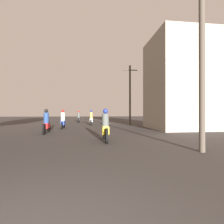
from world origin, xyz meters
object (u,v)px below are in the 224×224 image
at_px(utility_pole_far, 130,94).
at_px(motorcycle_white, 91,119).
at_px(motorcycle_red, 46,124).
at_px(motorcycle_blue, 63,121).
at_px(motorcycle_black, 79,118).
at_px(building_right_near, 181,83).
at_px(motorcycle_yellow, 105,128).
at_px(utility_pole_near, 202,46).

bearing_deg(utility_pole_far, motorcycle_white, 166.36).
xyz_separation_m(motorcycle_red, motorcycle_blue, (0.54, 3.40, 0.00)).
height_order(motorcycle_black, building_right_near, building_right_near).
bearing_deg(motorcycle_black, motorcycle_blue, -92.84).
bearing_deg(motorcycle_red, utility_pole_far, 47.71).
xyz_separation_m(motorcycle_red, utility_pole_far, (7.06, 6.51, 2.73)).
distance_m(motorcycle_yellow, motorcycle_red, 5.00).
bearing_deg(utility_pole_near, utility_pole_far, 88.00).
relative_size(motorcycle_yellow, building_right_near, 0.26).
xyz_separation_m(motorcycle_blue, motorcycle_black, (0.75, 9.13, -0.00)).
xyz_separation_m(motorcycle_white, utility_pole_far, (4.12, -1.00, 2.70)).
height_order(motorcycle_blue, utility_pole_near, utility_pole_near).
bearing_deg(building_right_near, utility_pole_near, -114.46).
bearing_deg(motorcycle_blue, motorcycle_white, 57.04).
bearing_deg(motorcycle_yellow, motorcycle_red, 139.37).
bearing_deg(motorcycle_white, motorcycle_red, -107.17).
xyz_separation_m(utility_pole_near, utility_pole_far, (0.44, 12.72, -0.29)).
bearing_deg(utility_pole_far, motorcycle_blue, -154.52).
relative_size(motorcycle_yellow, motorcycle_red, 1.01).
height_order(motorcycle_red, utility_pole_near, utility_pole_near).
bearing_deg(motorcycle_white, motorcycle_blue, -116.13).
bearing_deg(utility_pole_far, motorcycle_black, 133.79).
bearing_deg(utility_pole_far, motorcycle_yellow, -109.37).
xyz_separation_m(motorcycle_blue, building_right_near, (9.81, -1.40, 3.16)).
relative_size(motorcycle_yellow, motorcycle_black, 0.99).
distance_m(motorcycle_black, utility_pole_far, 8.78).
xyz_separation_m(motorcycle_black, utility_pole_near, (5.33, -18.74, 3.01)).
distance_m(motorcycle_yellow, building_right_near, 9.36).
bearing_deg(motorcycle_red, motorcycle_white, 73.63).
bearing_deg(motorcycle_yellow, motorcycle_black, 102.58).
height_order(motorcycle_blue, utility_pole_far, utility_pole_far).
bearing_deg(motorcycle_black, motorcycle_yellow, -80.24).
distance_m(motorcycle_red, building_right_near, 11.00).
distance_m(motorcycle_red, utility_pole_near, 9.56).
height_order(motorcycle_red, building_right_near, building_right_near).
bearing_deg(building_right_near, motorcycle_blue, 171.86).
relative_size(motorcycle_yellow, motorcycle_white, 1.00).
bearing_deg(motorcycle_yellow, utility_pole_near, -35.94).
relative_size(motorcycle_blue, building_right_near, 0.24).
distance_m(motorcycle_blue, utility_pole_near, 11.76).
xyz_separation_m(motorcycle_blue, utility_pole_far, (6.52, 3.11, 2.72)).
bearing_deg(building_right_near, motorcycle_white, 143.34).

